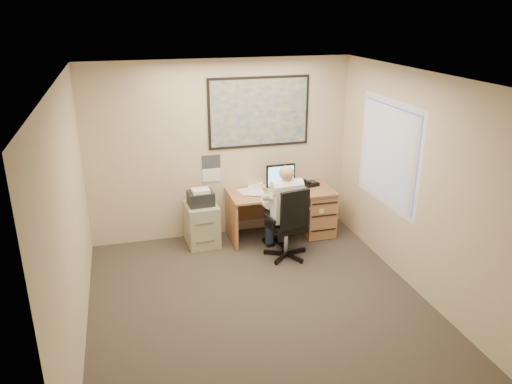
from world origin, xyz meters
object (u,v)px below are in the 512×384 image
object	(u,v)px
desk	(301,207)
person	(286,212)
filing_cabinet	(202,221)
office_chair	(287,238)

from	to	relation	value
desk	person	xyz separation A→B (m)	(-0.47, -0.67, 0.24)
filing_cabinet	office_chair	xyz separation A→B (m)	(1.08, -0.77, -0.06)
filing_cabinet	person	distance (m)	1.32
office_chair	person	world-z (taller)	person
office_chair	person	distance (m)	0.37
desk	person	distance (m)	0.85
office_chair	desk	bearing A→B (deg)	47.19
desk	person	world-z (taller)	person
desk	office_chair	size ratio (longest dim) A/B	1.48
desk	person	bearing A→B (deg)	-125.52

